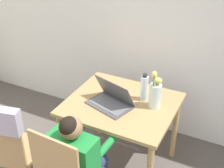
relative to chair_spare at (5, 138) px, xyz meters
name	(u,v)px	position (x,y,z in m)	size (l,w,h in m)	color
wall_back	(147,15)	(0.54, 1.47, 0.62)	(6.40, 0.05, 2.50)	white
dining_table	(121,113)	(0.63, 0.73, -0.02)	(0.90, 0.78, 0.71)	tan
chair_spare	(5,138)	(0.00, 0.00, 0.00)	(0.49, 0.51, 0.96)	tan
person_seated	(78,156)	(0.58, 0.11, -0.02)	(0.36, 0.44, 0.99)	#1E8438
laptop	(112,99)	(0.57, 0.67, 0.13)	(0.42, 0.33, 0.22)	#4C4C51
flower_vase	(155,93)	(0.90, 0.80, 0.21)	(0.10, 0.10, 0.33)	silver
water_bottle	(144,88)	(0.78, 0.86, 0.20)	(0.07, 0.07, 0.24)	silver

